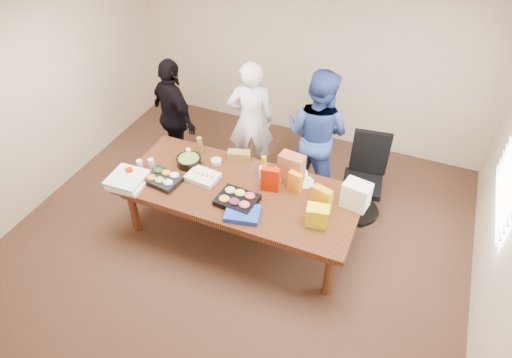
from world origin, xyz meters
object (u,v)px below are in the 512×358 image
at_px(conference_table, 240,212).
at_px(person_right, 317,134).
at_px(person_center, 251,121).
at_px(sheet_cake, 203,177).
at_px(office_chair, 363,181).
at_px(salad_bowl, 189,161).

xyz_separation_m(conference_table, person_right, (0.56, 1.20, 0.53)).
height_order(conference_table, person_right, person_right).
xyz_separation_m(person_center, sheet_cake, (-0.10, -1.22, -0.09)).
relative_size(conference_table, office_chair, 2.54).
bearing_deg(sheet_cake, salad_bowl, 153.67).
bearing_deg(salad_bowl, person_right, 37.71).
bearing_deg(office_chair, person_right, 152.26).
bearing_deg(salad_bowl, office_chair, 20.56).
bearing_deg(person_right, office_chair, 171.72).
height_order(sheet_cake, salad_bowl, salad_bowl).
height_order(person_right, salad_bowl, person_right).
bearing_deg(salad_bowl, sheet_cake, -32.14).
xyz_separation_m(office_chair, salad_bowl, (-2.04, -0.77, 0.25)).
bearing_deg(conference_table, sheet_cake, -179.19).
bearing_deg(conference_table, salad_bowl, 167.08).
xyz_separation_m(person_center, salad_bowl, (-0.39, -1.04, -0.07)).
distance_m(person_right, salad_bowl, 1.68).
relative_size(conference_table, salad_bowl, 9.13).
distance_m(person_right, sheet_cake, 1.60).
xyz_separation_m(conference_table, sheet_cake, (-0.48, -0.01, 0.41)).
height_order(office_chair, person_right, person_right).
distance_m(conference_table, person_right, 1.43).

